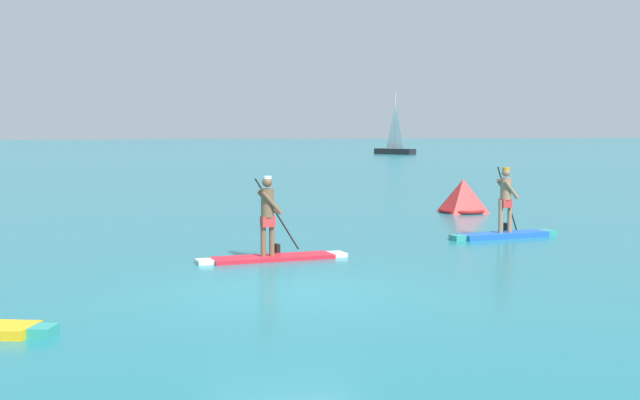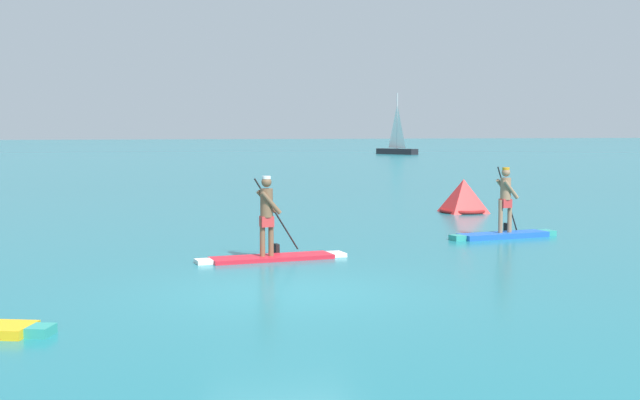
% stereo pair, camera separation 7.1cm
% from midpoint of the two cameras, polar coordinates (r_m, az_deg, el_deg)
% --- Properties ---
extents(ground, '(440.00, 440.00, 0.00)m').
position_cam_midpoint_polar(ground, '(14.01, -2.18, -6.27)').
color(ground, '#1E727F').
extents(paddleboarder_mid_center, '(3.22, 1.00, 1.80)m').
position_cam_midpoint_polar(paddleboarder_mid_center, '(17.37, -3.26, -2.80)').
color(paddleboarder_mid_center, red).
rests_on(paddleboarder_mid_center, ground).
extents(paddleboarder_far_right, '(2.98, 0.99, 1.77)m').
position_cam_midpoint_polar(paddleboarder_far_right, '(21.42, 12.54, -1.54)').
color(paddleboarder_far_right, blue).
rests_on(paddleboarder_far_right, ground).
extents(race_marker_buoy, '(1.82, 1.82, 1.09)m').
position_cam_midpoint_polar(race_marker_buoy, '(27.63, 9.82, 0.15)').
color(race_marker_buoy, red).
rests_on(race_marker_buoy, ground).
extents(sailboat_right_horizon, '(3.55, 4.81, 6.66)m').
position_cam_midpoint_polar(sailboat_right_horizon, '(91.78, 5.29, 3.67)').
color(sailboat_right_horizon, black).
rests_on(sailboat_right_horizon, ground).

